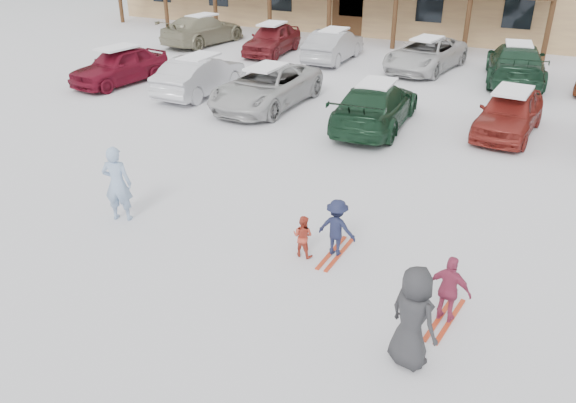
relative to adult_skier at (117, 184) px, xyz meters
The scene contains 18 objects.
ground 3.67m from the adult_skier, ahead, with size 160.00×160.00×0.00m, color white.
adult_skier is the anchor object (origin of this frame).
toddler_red 4.35m from the adult_skier, ahead, with size 0.43×0.34×0.89m, color #B73D29.
child_navy 4.96m from the adult_skier, ahead, with size 0.78×0.45×1.21m, color #181D39.
skis_child_navy 5.03m from the adult_skier, ahead, with size 0.20×1.40×0.03m, color #BE381B.
child_magenta 7.35m from the adult_skier, ahead, with size 0.73×0.30×1.25m, color #A33555.
skis_child_magenta 7.40m from the adult_skier, ahead, with size 0.20×1.40×0.03m, color #BE381B.
bystander_dark 7.23m from the adult_skier, 12.61° to the right, with size 0.83×0.54×1.69m, color #2A2A2D.
parked_car_0 11.95m from the adult_skier, 131.54° to the left, with size 1.72×4.26×1.45m, color maroon.
parked_car_1 10.05m from the adult_skier, 114.32° to the left, with size 1.52×4.37×1.44m, color silver.
parked_car_2 9.00m from the adult_skier, 97.27° to the left, with size 2.36×5.12×1.42m, color #B9B9B9.
parked_car_3 9.06m from the adult_skier, 70.28° to the left, with size 2.01×4.96×1.44m, color #163521.
parked_car_4 12.00m from the adult_skier, 54.39° to the left, with size 1.64×4.08×1.39m, color maroon.
parked_car_7 19.49m from the adult_skier, 118.91° to the left, with size 2.09×5.15×1.49m, color gray.
parked_car_8 17.37m from the adult_skier, 106.81° to the left, with size 1.73×4.29×1.46m, color maroon.
parked_car_9 16.61m from the adult_skier, 95.91° to the left, with size 1.53×4.38×1.44m, color #9A9B9F.
parked_car_10 16.92m from the adult_skier, 81.19° to the left, with size 2.31×5.01×1.39m, color silver.
parked_car_11 17.51m from the adult_skier, 68.62° to the left, with size 2.20×5.42×1.57m, color #193926.
Camera 1 is at (4.81, -7.97, 6.11)m, focal length 35.00 mm.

